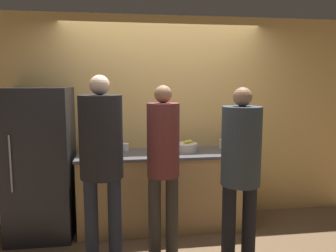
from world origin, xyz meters
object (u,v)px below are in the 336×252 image
Objects in this scene: person_left at (101,151)px; bottle_dark at (163,149)px; potted_plant at (93,139)px; refrigerator at (41,163)px; person_right at (241,162)px; fruit_bowl at (185,147)px; person_center at (163,157)px; utensil_crock at (224,143)px; bottle_clear at (97,150)px; cup_white at (125,147)px; bottle_amber at (89,148)px; cup_blue at (242,149)px.

person_left is 11.10× the size of bottle_dark.
potted_plant reaches higher than bottle_dark.
refrigerator is at bearing -154.48° from potted_plant.
person_right is (1.27, -0.24, -0.09)m from person_left.
refrigerator is 1.69m from fruit_bowl.
person_center reaches higher than utensil_crock.
cup_white is at bearing 47.33° from bottle_clear.
fruit_bowl is at bearing 1.27° from refrigerator.
bottle_dark is at bearing -23.53° from potted_plant.
person_center is (1.33, -0.64, 0.17)m from refrigerator.
person_center is 8.33× the size of bottle_clear.
person_left reaches higher than bottle_amber.
refrigerator is 6.83× the size of potted_plant.
bottle_amber is 2.55× the size of cup_white.
person_left is 1.25m from fruit_bowl.
utensil_crock is at bearing 31.92° from person_left.
potted_plant is (-1.65, 0.11, 0.07)m from utensil_crock.
cup_white is at bearing 166.70° from fruit_bowl.
person_left is 1.06× the size of person_right.
bottle_clear is 1.70m from cup_blue.
bottle_amber reaches higher than fruit_bowl.
cup_white is (-1.39, 0.33, 0.00)m from cup_blue.
bottle_dark is 0.52m from cup_white.
bottle_amber is (0.54, -0.00, 0.16)m from refrigerator.
person_right is at bearing -26.51° from refrigerator.
utensil_crock is at bearing 4.30° from refrigerator.
utensil_crock is at bearing 113.93° from cup_blue.
refrigerator is at bearing -175.70° from utensil_crock.
refrigerator is at bearing 168.35° from bottle_clear.
bottle_amber is at bearing -174.17° from utensil_crock.
person_left reaches higher than cup_white.
utensil_crock is 1.40× the size of bottle_clear.
bottle_amber is at bearing -177.91° from fruit_bowl.
utensil_crock is 1.28× the size of bottle_amber.
cup_white is (0.96, 0.21, 0.12)m from refrigerator.
utensil_crock is at bearing 13.64° from fruit_bowl.
person_right is at bearing -49.22° from cup_white.
person_left is at bearing -134.45° from bottle_dark.
person_left is 6.10× the size of fruit_bowl.
fruit_bowl is 1.31× the size of bottle_amber.
bottle_amber is 0.28m from potted_plant.
utensil_crock is 3.26× the size of cup_white.
bottle_clear reaches higher than cup_white.
potted_plant is (0.03, 0.28, 0.05)m from bottle_amber.
refrigerator is 1.40m from bottle_dark.
person_right is at bearing -41.58° from potted_plant.
person_right reaches higher than bottle_dark.
bottle_dark is 0.66× the size of potted_plant.
bottle_amber is 2.64× the size of cup_blue.
utensil_crock is 1.77× the size of bottle_dark.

